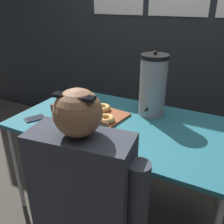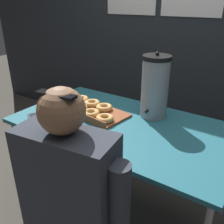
# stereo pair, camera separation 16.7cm
# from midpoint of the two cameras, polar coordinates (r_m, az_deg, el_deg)

# --- Properties ---
(ground_plane) EXTENTS (12.00, 12.00, 0.00)m
(ground_plane) POSITION_cam_midpoint_polar(r_m,az_deg,el_deg) (2.17, 4.33, -20.72)
(ground_plane) COLOR #4C473F
(back_wall) EXTENTS (6.00, 0.11, 2.58)m
(back_wall) POSITION_cam_midpoint_polar(r_m,az_deg,el_deg) (2.68, 19.22, 18.11)
(back_wall) COLOR #23282D
(back_wall) RESTS_ON ground
(folding_table) EXTENTS (1.49, 0.84, 0.76)m
(folding_table) POSITION_cam_midpoint_polar(r_m,az_deg,el_deg) (1.73, 5.08, -3.84)
(folding_table) COLOR #236675
(folding_table) RESTS_ON ground
(donut_box) EXTENTS (0.58, 0.35, 0.05)m
(donut_box) POSITION_cam_midpoint_polar(r_m,az_deg,el_deg) (1.86, -2.64, 0.67)
(donut_box) COLOR brown
(donut_box) RESTS_ON folding_table
(coffee_urn) EXTENTS (0.19, 0.22, 0.46)m
(coffee_urn) POSITION_cam_midpoint_polar(r_m,az_deg,el_deg) (1.77, 12.47, 5.58)
(coffee_urn) COLOR #939399
(coffee_urn) RESTS_ON folding_table
(cell_phone) EXTENTS (0.13, 0.16, 0.01)m
(cell_phone) POSITION_cam_midpoint_polar(r_m,az_deg,el_deg) (1.87, -14.16, -0.67)
(cell_phone) COLOR #2D334C
(cell_phone) RESTS_ON folding_table
(person_seated) EXTENTS (0.63, 0.30, 1.22)m
(person_seated) POSITION_cam_midpoint_polar(r_m,az_deg,el_deg) (1.35, -5.69, -21.52)
(person_seated) COLOR #33332D
(person_seated) RESTS_ON ground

